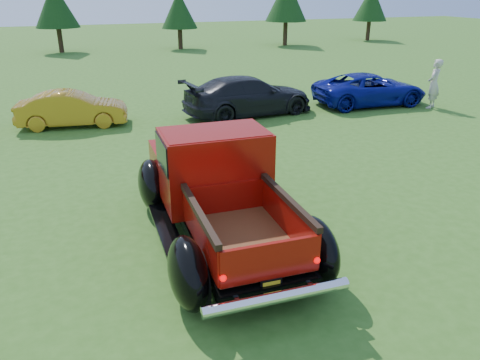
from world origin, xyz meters
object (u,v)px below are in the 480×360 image
(show_car_grey, at_px, (248,96))
(show_car_blue, at_px, (370,89))
(tree_mid_left, at_px, (55,5))
(spectator, at_px, (434,84))
(tree_mid_right, at_px, (179,10))
(pickup_truck, at_px, (215,184))
(tree_far_east, at_px, (371,3))
(show_car_yellow, at_px, (72,109))

(show_car_grey, height_order, show_car_blue, show_car_grey)
(tree_mid_left, distance_m, spectator, 27.85)
(tree_mid_right, distance_m, spectator, 23.61)
(pickup_truck, relative_size, show_car_blue, 1.21)
(tree_mid_right, height_order, show_car_grey, tree_mid_right)
(pickup_truck, bearing_deg, tree_far_east, 52.93)
(pickup_truck, xyz_separation_m, show_car_grey, (4.00, 8.46, -0.25))
(show_car_yellow, bearing_deg, show_car_blue, -85.89)
(tree_mid_left, bearing_deg, show_car_grey, -73.84)
(tree_mid_right, distance_m, tree_far_east, 18.01)
(tree_mid_left, xyz_separation_m, show_car_blue, (11.86, -22.64, -2.73))
(tree_far_east, relative_size, pickup_truck, 0.84)
(show_car_blue, bearing_deg, show_car_yellow, 88.98)
(show_car_grey, bearing_deg, tree_far_east, -49.96)
(tree_far_east, xyz_separation_m, show_car_blue, (-15.14, -22.14, -2.59))
(spectator, bearing_deg, show_car_blue, -67.85)
(tree_mid_left, distance_m, tree_far_east, 27.00)
(pickup_truck, bearing_deg, show_car_grey, 66.49)
(tree_far_east, height_order, show_car_grey, tree_far_east)
(tree_far_east, distance_m, show_car_grey, 30.12)
(show_car_yellow, relative_size, spectator, 1.91)
(show_car_yellow, height_order, show_car_grey, show_car_grey)
(pickup_truck, bearing_deg, tree_mid_right, 79.54)
(show_car_blue, bearing_deg, show_car_grey, 90.93)
(pickup_truck, bearing_deg, show_car_blue, 43.18)
(tree_far_east, xyz_separation_m, show_car_yellow, (-26.92, -21.27, -2.63))
(tree_mid_right, relative_size, tree_far_east, 0.92)
(tree_mid_left, xyz_separation_m, tree_mid_right, (9.00, -1.00, -0.41))
(spectator, bearing_deg, tree_mid_left, -94.05)
(tree_mid_right, relative_size, spectator, 2.24)
(pickup_truck, xyz_separation_m, show_car_blue, (9.37, 8.25, -0.34))
(show_car_grey, bearing_deg, tree_mid_left, 9.28)
(tree_mid_left, height_order, tree_mid_right, tree_mid_left)
(tree_mid_right, relative_size, show_car_blue, 0.93)
(show_car_grey, bearing_deg, pickup_truck, 147.80)
(pickup_truck, distance_m, show_car_grey, 9.37)
(pickup_truck, relative_size, show_car_yellow, 1.53)
(tree_mid_right, xyz_separation_m, show_car_yellow, (-8.92, -20.77, -2.36))
(show_car_blue, xyz_separation_m, spectator, (2.05, -1.37, 0.33))
(tree_far_east, relative_size, spectator, 2.45)
(show_car_grey, bearing_deg, spectator, -108.93)
(tree_mid_left, xyz_separation_m, show_car_grey, (6.50, -22.43, -2.64))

